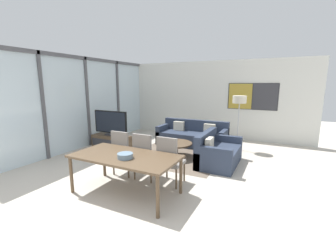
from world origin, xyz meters
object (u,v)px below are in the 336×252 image
television (111,123)px  dining_chair_left (124,151)px  dining_chair_right (169,159)px  sofa_side (216,153)px  sofa_main (193,137)px  fruit_bowl (125,155)px  floor_lamp (239,103)px  dining_table (125,158)px  tv_console (111,142)px  coffee_table (175,146)px  dining_chair_centre (145,154)px

television → dining_chair_left: (1.64, -1.50, -0.25)m
dining_chair_left → dining_chair_right: bearing=-1.0°
sofa_side → sofa_main: bearing=39.4°
sofa_side → fruit_bowl: size_ratio=5.28×
dining_chair_left → floor_lamp: 3.73m
sofa_main → dining_table: (0.07, -3.67, 0.39)m
tv_console → sofa_side: sofa_side is taller
coffee_table → floor_lamp: bearing=46.4°
sofa_main → dining_chair_left: (-0.49, -3.00, 0.27)m
tv_console → dining_chair_centre: dining_chair_centre is taller
coffee_table → fruit_bowl: 2.48m
sofa_main → sofa_side: 1.82m
coffee_table → dining_table: 2.32m
coffee_table → dining_chair_left: size_ratio=0.94×
dining_chair_centre → floor_lamp: 3.49m
television → dining_chair_right: 3.17m
dining_table → fruit_bowl: bearing=-51.6°
fruit_bowl → coffee_table: bearing=94.2°
tv_console → coffee_table: 2.14m
television → dining_chair_left: size_ratio=1.22×
sofa_main → dining_table: sofa_main is taller
tv_console → fruit_bowl: fruit_bowl is taller
sofa_main → dining_table: 3.69m
fruit_bowl → dining_chair_right: bearing=59.9°
sofa_main → dining_table: bearing=-88.9°
sofa_main → sofa_side: size_ratio=1.55×
dining_chair_centre → dining_table: bearing=-90.0°
dining_chair_right → floor_lamp: size_ratio=0.61×
fruit_bowl → floor_lamp: 4.14m
sofa_side → floor_lamp: floor_lamp is taller
television → dining_chair_right: size_ratio=1.22×
sofa_side → dining_chair_right: dining_chair_right is taller
tv_console → sofa_side: bearing=1.4°
sofa_main → dining_chair_centre: (0.07, -3.00, 0.27)m
coffee_table → dining_chair_left: bearing=-107.0°
fruit_bowl → floor_lamp: size_ratio=0.17×
dining_chair_left → coffee_table: bearing=73.0°
television → dining_table: size_ratio=0.63×
dining_table → floor_lamp: floor_lamp is taller
coffee_table → dining_table: (0.07, -2.29, 0.36)m
sofa_main → dining_chair_right: bearing=-78.1°
television → floor_lamp: floor_lamp is taller
coffee_table → dining_chair_right: size_ratio=0.94×
dining_chair_left → floor_lamp: size_ratio=0.61×
television → dining_chair_centre: (2.20, -1.51, -0.25)m
sofa_side → dining_table: (-1.09, -2.26, 0.39)m
coffee_table → dining_chair_centre: size_ratio=0.94×
tv_console → floor_lamp: 4.07m
dining_table → sofa_side: bearing=64.3°
tv_console → dining_chair_centre: bearing=-34.4°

